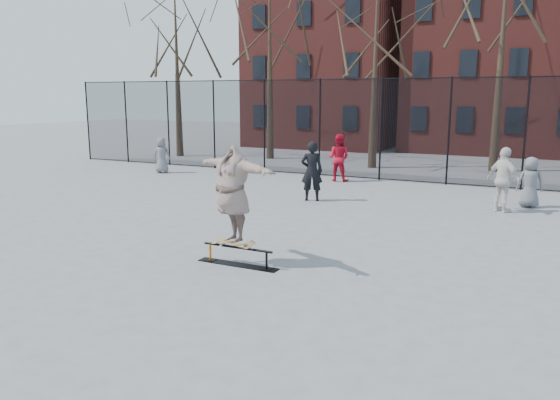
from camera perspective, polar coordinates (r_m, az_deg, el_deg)
The scene contains 12 objects.
ground at distance 9.90m, azimuth -3.59°, elevation -8.85°, with size 100.00×100.00×0.00m, color slate.
skate_rail at distance 10.97m, azimuth -4.44°, elevation -6.03°, with size 1.76×0.27×0.39m.
skateboard at distance 10.94m, azimuth -4.88°, elevation -4.54°, with size 0.80×0.19×0.10m, color #A37B41, non-canonical shape.
skater at distance 10.71m, azimuth -4.97°, elevation 0.62°, with size 2.34×0.64×1.90m, color #5B3584.
bystander_grey at distance 24.24m, azimuth -12.26°, elevation 4.60°, with size 0.75×0.49×1.53m, color slate.
bystander_black at distance 17.41m, azimuth 3.34°, elevation 3.03°, with size 0.69×0.46×1.90m, color black.
bystander_red at distance 21.52m, azimuth 6.14°, elevation 4.43°, with size 0.90×0.70×1.85m, color #B71025.
bystander_white at distance 16.93m, azimuth 22.35°, elevation 1.96°, with size 1.10×0.46×1.88m, color silver.
bystander_extra at distance 17.99m, azimuth 24.67°, elevation 1.70°, with size 0.75×0.49×1.53m, color slate.
fence at distance 21.60m, azimuth 14.05°, elevation 7.20°, with size 34.03×0.07×4.00m.
tree_row at distance 25.98m, azimuth 16.24°, elevation 19.42°, with size 33.66×7.46×10.67m.
rowhouses at distance 34.37m, azimuth 20.59°, elevation 14.82°, with size 29.00×7.00×13.00m.
Camera 1 is at (4.71, -8.03, 3.35)m, focal length 35.00 mm.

